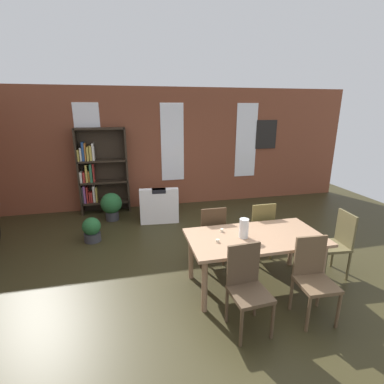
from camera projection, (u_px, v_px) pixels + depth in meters
name	position (u px, v px, depth m)	size (l,w,h in m)	color
ground_plane	(213.00, 279.00, 4.04)	(10.56, 10.56, 0.00)	#2F2B16
back_wall_brick	(172.00, 148.00, 6.88)	(9.12, 0.12, 2.82)	brown
window_pane_0	(89.00, 145.00, 6.36)	(0.55, 0.02, 1.83)	white
window_pane_1	(172.00, 143.00, 6.78)	(0.55, 0.02, 1.83)	white
window_pane_2	(246.00, 141.00, 7.19)	(0.55, 0.02, 1.83)	white
dining_table	(255.00, 242.00, 3.73)	(1.78, 0.91, 0.73)	#987457
vase_on_table	(244.00, 228.00, 3.63)	(0.12, 0.12, 0.25)	silver
tealight_candle_0	(222.00, 230.00, 3.83)	(0.04, 0.04, 0.04)	silver
tealight_candle_1	(218.00, 241.00, 3.53)	(0.04, 0.04, 0.04)	silver
dining_chair_near_right	(313.00, 276.00, 3.22)	(0.42, 0.42, 0.95)	brown
dining_chair_head_right	(336.00, 242.00, 4.03)	(0.43, 0.43, 0.95)	brown
dining_chair_near_left	(247.00, 285.00, 3.04)	(0.43, 0.43, 0.95)	#4F3C2A
dining_chair_far_left	(211.00, 233.00, 4.32)	(0.40, 0.40, 0.95)	#3B2A1A
dining_chair_far_right	(259.00, 228.00, 4.49)	(0.40, 0.40, 0.95)	brown
bookshelf_tall	(99.00, 171.00, 6.40)	(1.09, 0.30, 1.94)	#2D2319
armchair_white	(159.00, 206.00, 6.21)	(0.86, 0.86, 0.75)	white
potted_plant_by_shelf	(92.00, 229.00, 5.13)	(0.33, 0.33, 0.45)	#333338
potted_plant_corner	(111.00, 205.00, 6.10)	(0.45, 0.45, 0.60)	#333338
framed_picture	(266.00, 134.00, 7.26)	(0.56, 0.03, 0.72)	black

